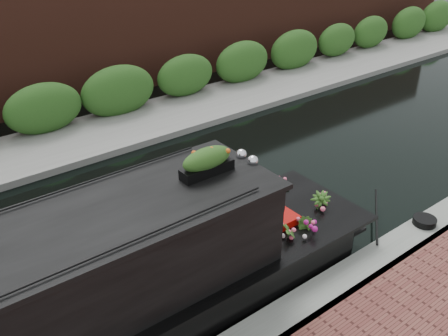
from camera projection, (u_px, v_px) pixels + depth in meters
ground at (151, 227)px, 9.21m from camera, size 80.00×80.00×0.00m
near_bank_coping at (273, 336)px, 6.93m from camera, size 40.00×0.60×0.50m
far_bank_path at (62, 148)px, 12.11m from camera, size 40.00×2.40×0.34m
far_hedge at (48, 136)px, 12.74m from camera, size 40.00×1.10×2.80m
far_brick_wall at (21, 112)px, 14.19m from camera, size 40.00×1.00×8.00m
rope_fender at (332, 214)px, 9.32m from camera, size 0.32×0.37×0.32m
coiled_mooring_rope at (425, 221)px, 8.85m from camera, size 0.41×0.41×0.12m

